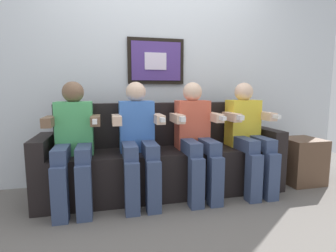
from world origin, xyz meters
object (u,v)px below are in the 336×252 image
object	(u,v)px
person_left_center	(138,137)
person_right_center	(196,135)
couch	(164,161)
person_leftmost	(74,140)
person_rightmost	(248,132)
side_table_right	(301,161)

from	to	relation	value
person_left_center	person_right_center	xyz separation A→B (m)	(0.56, -0.00, 0.00)
person_left_center	person_right_center	bearing A→B (deg)	-0.05
person_right_center	couch	bearing A→B (deg)	148.98
person_leftmost	person_rightmost	world-z (taller)	same
person_left_center	side_table_right	xyz separation A→B (m)	(1.83, 0.06, -0.36)
couch	person_right_center	size ratio (longest dim) A/B	2.15
person_left_center	person_right_center	world-z (taller)	same
couch	person_left_center	bearing A→B (deg)	-149.01
couch	person_leftmost	xyz separation A→B (m)	(-0.84, -0.17, 0.29)
person_left_center	couch	bearing A→B (deg)	30.99
person_right_center	person_rightmost	xyz separation A→B (m)	(0.56, 0.00, 0.00)
person_left_center	side_table_right	size ratio (longest dim) A/B	2.22
couch	person_right_center	distance (m)	0.44
person_leftmost	person_rightmost	distance (m)	1.68
person_leftmost	person_right_center	distance (m)	1.12
person_rightmost	side_table_right	world-z (taller)	person_rightmost
person_left_center	side_table_right	world-z (taller)	person_left_center
person_left_center	person_rightmost	distance (m)	1.12
couch	person_rightmost	xyz separation A→B (m)	(0.84, -0.17, 0.29)
person_left_center	person_rightmost	xyz separation A→B (m)	(1.12, -0.00, 0.00)
person_right_center	person_leftmost	bearing A→B (deg)	179.98
person_right_center	person_rightmost	world-z (taller)	same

